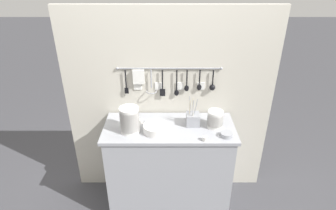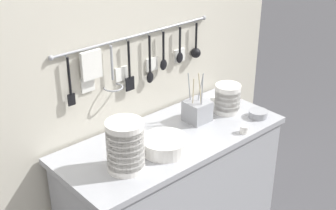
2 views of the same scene
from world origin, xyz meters
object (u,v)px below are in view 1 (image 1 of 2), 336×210
Objects in this scene: bowl_stack_back_corner at (214,119)px; plate_stack at (155,128)px; cup_mid_row at (140,122)px; cutlery_caddy at (192,119)px; bowl_stack_nested_right at (129,120)px; cup_edge_far at (215,118)px; cup_beside_plates at (204,139)px; steel_mixing_bowl at (226,134)px; cup_by_caddy at (149,122)px.

plate_stack is at bearing -170.95° from bowl_stack_back_corner.
cutlery_caddy is at bearing -2.16° from cup_mid_row.
plate_stack is (0.22, -0.00, -0.08)m from bowl_stack_nested_right.
cutlery_caddy is (0.55, 0.11, -0.06)m from bowl_stack_nested_right.
cup_beside_plates is (-0.14, -0.33, 0.00)m from cup_edge_far.
steel_mixing_bowl is 2.41× the size of cup_beside_plates.
cutlery_caddy reaches higher than cup_edge_far.
cup_mid_row is 1.00× the size of cup_by_caddy.
plate_stack reaches higher than cup_by_caddy.
bowl_stack_nested_right is 0.65m from cup_beside_plates.
cup_edge_far is at bearing 100.50° from steel_mixing_bowl.
bowl_stack_back_corner reaches higher than cup_beside_plates.
plate_stack is at bearing 172.97° from steel_mixing_bowl.
cup_by_caddy is 0.54m from cup_beside_plates.
bowl_stack_back_corner is 3.77× the size of cup_mid_row.
cup_beside_plates is at bearing -116.99° from bowl_stack_back_corner.
plate_stack is at bearing -0.86° from bowl_stack_nested_right.
plate_stack is 0.81× the size of cutlery_caddy.
cup_edge_far is at bearing 77.40° from bowl_stack_back_corner.
cutlery_caddy is 0.47m from cup_mid_row.
cup_edge_far is at bearing 14.36° from bowl_stack_nested_right.
steel_mixing_bowl is at bearing 18.05° from cup_beside_plates.
cup_edge_far is (0.22, 0.08, -0.04)m from cutlery_caddy.
cup_by_caddy is at bearing 150.52° from cup_beside_plates.
bowl_stack_back_corner is at bearing 116.22° from steel_mixing_bowl.
bowl_stack_back_corner is 0.74m from bowl_stack_nested_right.
plate_stack reaches higher than cup_beside_plates.
cup_by_caddy is at bearing 39.73° from bowl_stack_nested_right.
steel_mixing_bowl is at bearing -15.69° from cup_mid_row.
plate_stack is (-0.52, -0.08, -0.04)m from bowl_stack_back_corner.
bowl_stack_nested_right is 5.54× the size of cup_edge_far.
steel_mixing_bowl is (0.59, -0.07, -0.02)m from plate_stack.
bowl_stack_nested_right is 5.54× the size of cup_beside_plates.
cup_by_caddy is (-0.66, 0.21, 0.00)m from steel_mixing_bowl.
cup_edge_far is (0.03, 0.12, -0.06)m from bowl_stack_back_corner.
steel_mixing_bowl is 0.76m from cup_mid_row.
bowl_stack_back_corner is 0.18m from steel_mixing_bowl.
cup_by_caddy is at bearing 162.63° from steel_mixing_bowl.
plate_stack is 5.26× the size of cup_by_caddy.
cup_edge_far is at bearing 6.20° from cup_by_caddy.
cup_mid_row and cup_by_caddy have the same top height.
plate_stack is 0.43m from cup_beside_plates.
cutlery_caddy reaches higher than cup_by_caddy.
bowl_stack_nested_right is at bearing -173.89° from bowl_stack_back_corner.
cup_by_caddy is (-0.39, 0.02, -0.04)m from cutlery_caddy.
cup_by_caddy is (-0.58, 0.05, -0.06)m from bowl_stack_back_corner.
plate_stack is 5.26× the size of cup_edge_far.
cutlery_caddy is (0.32, 0.12, 0.02)m from plate_stack.
cup_edge_far and cup_by_caddy have the same top height.
cup_beside_plates is (-0.11, -0.22, -0.06)m from bowl_stack_back_corner.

